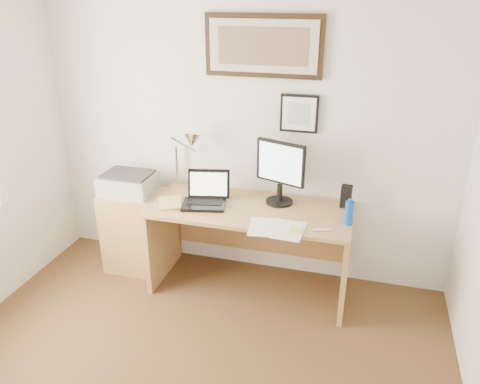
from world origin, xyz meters
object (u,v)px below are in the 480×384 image
(desk, at_px, (253,229))
(laptop, at_px, (206,197))
(water_bottle, at_px, (349,213))
(printer, at_px, (128,183))
(side_cabinet, at_px, (136,231))
(book, at_px, (159,204))
(lcd_monitor, at_px, (280,170))

(desk, relative_size, laptop, 4.17)
(water_bottle, distance_m, laptop, 1.14)
(desk, xyz_separation_m, printer, (-1.10, -0.03, 0.30))
(side_cabinet, xyz_separation_m, book, (0.35, -0.19, 0.39))
(water_bottle, xyz_separation_m, desk, (-0.76, 0.16, -0.33))
(side_cabinet, bearing_deg, laptop, -5.69)
(desk, bearing_deg, lcd_monitor, 17.30)
(side_cabinet, relative_size, lcd_monitor, 1.40)
(printer, bearing_deg, book, -27.87)
(water_bottle, height_order, desk, water_bottle)
(book, distance_m, printer, 0.43)
(side_cabinet, relative_size, printer, 1.66)
(printer, bearing_deg, water_bottle, -4.16)
(laptop, bearing_deg, water_bottle, -2.87)
(desk, height_order, printer, printer)
(side_cabinet, height_order, book, book)
(water_bottle, xyz_separation_m, laptop, (-1.13, 0.06, -0.03))
(side_cabinet, relative_size, desk, 0.46)
(water_bottle, bearing_deg, printer, 175.84)
(water_bottle, bearing_deg, desk, 168.04)
(book, bearing_deg, lcd_monitor, 17.24)
(side_cabinet, distance_m, laptop, 0.83)
(water_bottle, height_order, laptop, laptop)
(side_cabinet, xyz_separation_m, lcd_monitor, (1.27, 0.10, 0.68))
(water_bottle, relative_size, desk, 0.11)
(desk, bearing_deg, laptop, -164.07)
(side_cabinet, height_order, desk, desk)
(printer, bearing_deg, desk, 1.37)
(laptop, bearing_deg, side_cabinet, 174.31)
(book, xyz_separation_m, printer, (-0.38, 0.20, 0.06))
(lcd_monitor, bearing_deg, book, -162.76)
(water_bottle, relative_size, book, 0.75)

